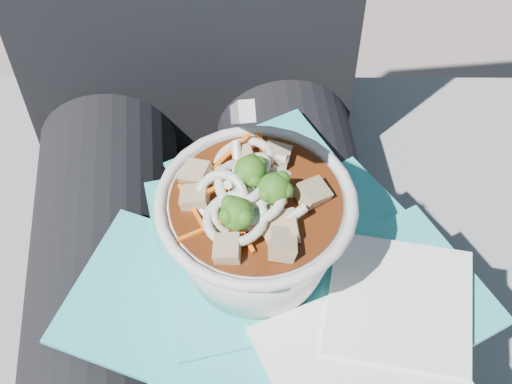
{
  "coord_description": "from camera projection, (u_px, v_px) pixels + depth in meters",
  "views": [
    {
      "loc": [
        0.01,
        -0.3,
        1.1
      ],
      "look_at": [
        0.04,
        0.0,
        0.7
      ],
      "focal_mm": 50.0,
      "sensor_mm": 36.0,
      "label": 1
    }
  ],
  "objects": [
    {
      "name": "person_body",
      "position": [
        203.0,
        222.0,
        0.68
      ],
      "size": [
        0.34,
        0.94,
        0.99
      ],
      "color": "black",
      "rests_on": "ground"
    },
    {
      "name": "plastic_bag",
      "position": [
        289.0,
        313.0,
        0.56
      ],
      "size": [
        0.36,
        0.4,
        0.02
      ],
      "color": "#2CB9B8",
      "rests_on": "lap"
    },
    {
      "name": "stone_ledge",
      "position": [
        214.0,
        325.0,
        0.97
      ],
      "size": [
        1.05,
        0.61,
        0.45
      ],
      "primitive_type": "cube",
      "rotation": [
        0.0,
        0.0,
        -0.11
      ],
      "color": "slate",
      "rests_on": "ground"
    },
    {
      "name": "napkins",
      "position": [
        378.0,
        347.0,
        0.53
      ],
      "size": [
        0.19,
        0.2,
        0.01
      ],
      "color": "white",
      "rests_on": "plastic_bag"
    },
    {
      "name": "udon_bowl",
      "position": [
        255.0,
        223.0,
        0.54
      ],
      "size": [
        0.16,
        0.16,
        0.19
      ],
      "color": "silver",
      "rests_on": "plastic_bag"
    },
    {
      "name": "lap",
      "position": [
        211.0,
        322.0,
        0.65
      ],
      "size": [
        0.34,
        0.48,
        0.15
      ],
      "color": "black",
      "rests_on": "stone_ledge"
    }
  ]
}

